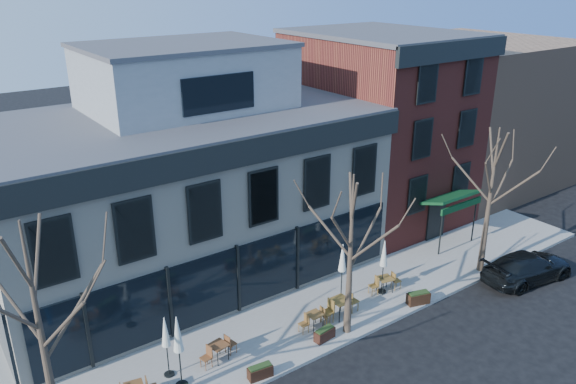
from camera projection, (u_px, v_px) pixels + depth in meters
ground at (238, 315)px, 25.09m from camera, size 120.00×120.00×0.00m
sidewalk_front at (325, 312)px, 25.20m from camera, size 33.50×4.70×0.15m
corner_building at (183, 184)px, 27.23m from camera, size 18.39×10.39×11.10m
red_brick_building at (378, 126)px, 33.86m from camera, size 8.20×11.78×11.18m
bg_building at (468, 111)px, 40.30m from camera, size 12.00×12.00×10.00m
tree_corner at (42, 338)px, 16.50m from camera, size 3.93×3.98×7.92m
tree_mid at (351, 254)px, 22.39m from camera, size 3.50×3.55×7.04m
tree_right at (490, 199)px, 27.20m from camera, size 3.72×3.77×7.48m
parked_sedan at (527, 267)px, 27.69m from camera, size 5.24×2.71×1.45m
cafe_set_2 at (219, 350)px, 21.79m from camera, size 1.70×0.77×0.87m
cafe_set_3 at (315, 319)px, 23.80m from camera, size 1.58×0.64×0.84m
cafe_set_4 at (340, 306)px, 24.53m from camera, size 1.98×0.81×1.04m
cafe_set_5 at (385, 283)px, 26.51m from camera, size 1.73×0.80×0.89m
umbrella_0 at (166, 335)px, 20.48m from camera, size 0.41×0.41×2.54m
umbrella_1 at (178, 338)px, 19.82m from camera, size 0.47×0.47×2.97m
umbrella_3 at (342, 261)px, 25.34m from camera, size 0.45×0.45×2.82m
umbrella_4 at (384, 256)px, 25.91m from camera, size 0.43×0.43×2.70m
planter_1 at (260, 371)px, 20.91m from camera, size 0.98×0.49×0.53m
planter_2 at (325, 334)px, 23.09m from camera, size 0.97×0.48×0.52m
planter_3 at (418, 298)px, 25.59m from camera, size 1.13×0.71×0.59m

